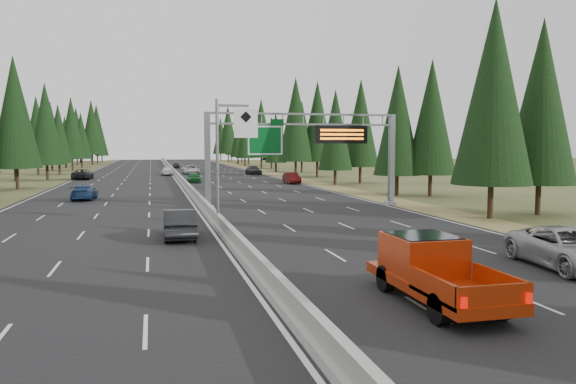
# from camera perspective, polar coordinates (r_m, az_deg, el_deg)

# --- Properties ---
(road) EXTENTS (32.00, 260.00, 0.08)m
(road) POSITION_cam_1_polar(r_m,az_deg,el_deg) (90.32, -11.12, 1.34)
(road) COLOR black
(road) RESTS_ON ground
(shoulder_right) EXTENTS (3.60, 260.00, 0.06)m
(shoulder_right) POSITION_cam_1_polar(r_m,az_deg,el_deg) (92.83, -0.08, 1.51)
(shoulder_right) COLOR olive
(shoulder_right) RESTS_ON ground
(shoulder_left) EXTENTS (3.60, 260.00, 0.06)m
(shoulder_left) POSITION_cam_1_polar(r_m,az_deg,el_deg) (91.29, -22.35, 1.11)
(shoulder_left) COLOR #38421F
(shoulder_left) RESTS_ON ground
(median_barrier) EXTENTS (0.70, 260.00, 0.85)m
(median_barrier) POSITION_cam_1_polar(r_m,az_deg,el_deg) (90.30, -11.12, 1.58)
(median_barrier) COLOR gray
(median_barrier) RESTS_ON road
(sign_gantry) EXTENTS (16.75, 0.98, 7.80)m
(sign_gantry) POSITION_cam_1_polar(r_m,az_deg,el_deg) (46.79, 2.35, 4.81)
(sign_gantry) COLOR slate
(sign_gantry) RESTS_ON road
(hov_sign_pole) EXTENTS (2.80, 0.50, 8.00)m
(hov_sign_pole) POSITION_cam_1_polar(r_m,az_deg,el_deg) (35.36, -6.25, 3.95)
(hov_sign_pole) COLOR slate
(hov_sign_pole) RESTS_ON road
(tree_row_right) EXTENTS (11.11, 238.12, 18.97)m
(tree_row_right) POSITION_cam_1_polar(r_m,az_deg,el_deg) (80.25, 5.06, 7.27)
(tree_row_right) COLOR black
(tree_row_right) RESTS_ON ground
(tree_row_left) EXTENTS (11.72, 239.75, 18.94)m
(tree_row_left) POSITION_cam_1_polar(r_m,az_deg,el_deg) (85.12, -25.90, 6.87)
(tree_row_left) COLOR black
(tree_row_left) RESTS_ON ground
(silver_minivan) EXTENTS (3.43, 6.38, 1.70)m
(silver_minivan) POSITION_cam_1_polar(r_m,az_deg,el_deg) (26.10, 26.66, -5.14)
(silver_minivan) COLOR #9F9FA3
(silver_minivan) RESTS_ON road
(red_pickup) EXTENTS (2.30, 6.44, 2.10)m
(red_pickup) POSITION_cam_1_polar(r_m,az_deg,el_deg) (19.23, 14.19, -7.21)
(red_pickup) COLOR black
(red_pickup) RESTS_ON road
(car_ahead_green) EXTENTS (1.74, 4.14, 1.40)m
(car_ahead_green) POSITION_cam_1_polar(r_m,az_deg,el_deg) (79.45, -9.54, 1.46)
(car_ahead_green) COLOR #12511B
(car_ahead_green) RESTS_ON road
(car_ahead_dkred) EXTENTS (1.62, 4.55, 1.50)m
(car_ahead_dkred) POSITION_cam_1_polar(r_m,az_deg,el_deg) (76.31, 0.37, 1.43)
(car_ahead_dkred) COLOR #4E0B0C
(car_ahead_dkred) RESTS_ON road
(car_ahead_dkgrey) EXTENTS (2.46, 5.44, 1.55)m
(car_ahead_dkgrey) POSITION_cam_1_polar(r_m,az_deg,el_deg) (101.26, -3.53, 2.23)
(car_ahead_dkgrey) COLOR black
(car_ahead_dkgrey) RESTS_ON road
(car_ahead_white) EXTENTS (3.03, 5.91, 1.60)m
(car_ahead_white) POSITION_cam_1_polar(r_m,az_deg,el_deg) (103.79, -9.84, 2.25)
(car_ahead_white) COLOR silver
(car_ahead_white) RESTS_ON road
(car_ahead_far) EXTENTS (1.70, 4.03, 1.36)m
(car_ahead_far) POSITION_cam_1_polar(r_m,az_deg,el_deg) (132.35, -11.30, 2.68)
(car_ahead_far) COLOR black
(car_ahead_far) RESTS_ON road
(car_onc_near) EXTENTS (1.75, 4.91, 1.61)m
(car_onc_near) POSITION_cam_1_polar(r_m,az_deg,el_deg) (31.55, -10.97, -3.18)
(car_onc_near) COLOR black
(car_onc_near) RESTS_ON road
(car_onc_blue) EXTENTS (2.20, 4.98, 1.42)m
(car_onc_blue) POSITION_cam_1_polar(r_m,az_deg,el_deg) (56.65, -20.00, -0.02)
(car_onc_blue) COLOR navy
(car_onc_blue) RESTS_ON road
(car_onc_white) EXTENTS (2.09, 4.57, 1.52)m
(car_onc_white) POSITION_cam_1_polar(r_m,az_deg,el_deg) (100.18, -12.24, 2.10)
(car_onc_white) COLOR silver
(car_onc_white) RESTS_ON road
(car_onc_far) EXTENTS (2.84, 5.87, 1.61)m
(car_onc_far) POSITION_cam_1_polar(r_m,az_deg,el_deg) (91.42, -20.14, 1.71)
(car_onc_far) COLOR black
(car_onc_far) RESTS_ON road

